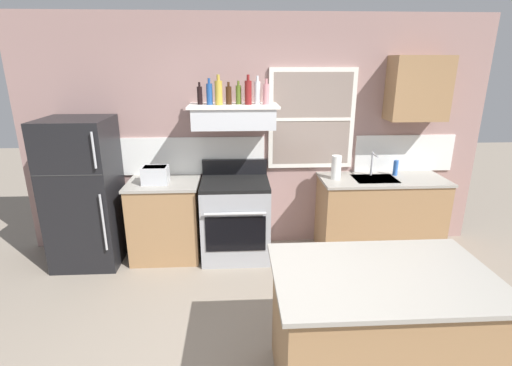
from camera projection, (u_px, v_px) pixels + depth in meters
The scene contains 20 objects.
back_wall at pixel (258, 136), 4.45m from camera, with size 5.40×0.11×2.70m.
refrigerator at pixel (84, 193), 4.15m from camera, with size 0.70×0.72×1.63m.
counter_left_of_stove at pixel (166, 219), 4.36m from camera, with size 0.79×0.63×0.91m.
toaster at pixel (155, 175), 4.13m from camera, with size 0.30×0.20×0.19m.
stove_range at pixel (235, 218), 4.36m from camera, with size 0.76×0.69×1.09m.
range_hood_shelf at pixel (234, 116), 4.10m from camera, with size 0.96×0.52×0.24m.
bottle_balsamic_dark at pixel (200, 95), 4.04m from camera, with size 0.06×0.06×0.23m.
bottle_blue_liqueur at pixel (209, 94), 4.02m from camera, with size 0.07×0.07×0.27m.
bottle_champagne_gold_foil at pixel (219, 92), 3.99m from camera, with size 0.08×0.08×0.31m.
bottle_brown_stout at pixel (229, 95), 4.04m from camera, with size 0.06×0.06×0.23m.
bottle_olive_oil_square at pixel (238, 94), 4.07m from camera, with size 0.06×0.06×0.25m.
bottle_red_label_wine at pixel (248, 92), 4.02m from camera, with size 0.07×0.07×0.31m.
bottle_clear_tall at pixel (257, 92), 4.06m from camera, with size 0.06×0.06×0.30m.
bottle_rose_pink at pixel (266, 94), 4.03m from camera, with size 0.07×0.07×0.27m.
counter_right_with_sink at pixel (379, 214), 4.49m from camera, with size 1.43×0.63×0.91m.
sink_faucet at pixel (373, 161), 4.39m from camera, with size 0.03×0.17×0.28m.
paper_towel_roll at pixel (336, 167), 4.28m from camera, with size 0.11×0.11×0.27m, color white.
dish_soap_bottle at pixel (396, 168), 4.43m from camera, with size 0.06×0.06×0.18m, color blue.
kitchen_island at pixel (377, 333), 2.53m from camera, with size 1.40×0.90×0.91m.
upper_cabinet_right at pixel (418, 88), 4.20m from camera, with size 0.64×0.32×0.70m.
Camera 1 is at (-0.24, -2.17, 2.18)m, focal length 26.62 mm.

